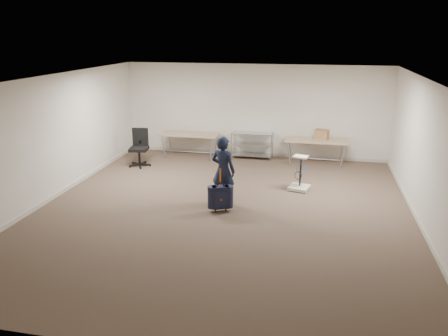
# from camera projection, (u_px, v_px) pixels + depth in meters

# --- Properties ---
(ground) EXTENTS (9.00, 9.00, 0.00)m
(ground) POSITION_uv_depth(u_px,v_px,m) (223.00, 210.00, 9.48)
(ground) COLOR #3F3226
(ground) RESTS_ON ground
(room_shell) EXTENTS (8.00, 9.00, 9.00)m
(room_shell) POSITION_uv_depth(u_px,v_px,m) (235.00, 187.00, 10.76)
(room_shell) COLOR beige
(room_shell) RESTS_ON ground
(folding_table_left) EXTENTS (1.80, 0.75, 0.73)m
(folding_table_left) POSITION_uv_depth(u_px,v_px,m) (190.00, 135.00, 13.34)
(folding_table_left) COLOR #98795D
(folding_table_left) RESTS_ON ground
(folding_table_right) EXTENTS (1.80, 0.75, 0.73)m
(folding_table_right) POSITION_uv_depth(u_px,v_px,m) (316.00, 141.00, 12.59)
(folding_table_right) COLOR #98795D
(folding_table_right) RESTS_ON ground
(wire_shelf) EXTENTS (1.22, 0.47, 0.80)m
(wire_shelf) POSITION_uv_depth(u_px,v_px,m) (252.00, 144.00, 13.27)
(wire_shelf) COLOR #B8BBBF
(wire_shelf) RESTS_ON ground
(person) EXTENTS (0.65, 0.52, 1.55)m
(person) POSITION_uv_depth(u_px,v_px,m) (223.00, 171.00, 9.63)
(person) COLOR black
(person) RESTS_ON ground
(suitcase) EXTENTS (0.40, 0.31, 0.97)m
(suitcase) POSITION_uv_depth(u_px,v_px,m) (220.00, 197.00, 9.31)
(suitcase) COLOR black
(suitcase) RESTS_ON ground
(office_chair) EXTENTS (0.65, 0.65, 1.07)m
(office_chair) POSITION_uv_depth(u_px,v_px,m) (140.00, 155.00, 12.55)
(office_chair) COLOR black
(office_chair) RESTS_ON ground
(equipment_cart) EXTENTS (0.57, 0.57, 0.86)m
(equipment_cart) POSITION_uv_depth(u_px,v_px,m) (299.00, 181.00, 10.64)
(equipment_cart) COLOR beige
(equipment_cart) RESTS_ON ground
(cardboard_box) EXTENTS (0.44, 0.38, 0.28)m
(cardboard_box) POSITION_uv_depth(u_px,v_px,m) (322.00, 134.00, 12.59)
(cardboard_box) COLOR #9C7D48
(cardboard_box) RESTS_ON folding_table_right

